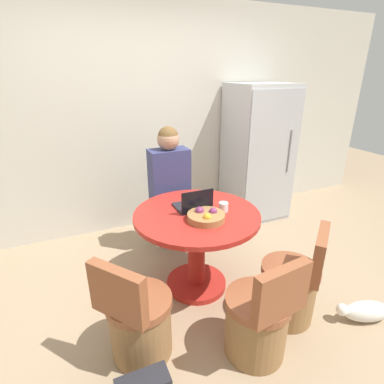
{
  "coord_description": "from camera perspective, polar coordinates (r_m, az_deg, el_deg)",
  "views": [
    {
      "loc": [
        -0.85,
        -1.8,
        1.84
      ],
      "look_at": [
        0.09,
        0.34,
        0.89
      ],
      "focal_mm": 28.0,
      "sensor_mm": 36.0,
      "label": 1
    }
  ],
  "objects": [
    {
      "name": "person_seated",
      "position": [
        3.15,
        -4.55,
        1.69
      ],
      "size": [
        0.4,
        0.37,
        1.35
      ],
      "rotation": [
        0.0,
        0.0,
        3.14
      ],
      "color": "#2D2D38",
      "rests_on": "ground_plane"
    },
    {
      "name": "laptop",
      "position": [
        2.55,
        0.26,
        -2.47
      ],
      "size": [
        0.28,
        0.25,
        0.2
      ],
      "rotation": [
        0.0,
        0.0,
        3.14
      ],
      "color": "#232328",
      "rests_on": "dining_table"
    },
    {
      "name": "fruit_bowl",
      "position": [
        2.37,
        2.69,
        -4.65
      ],
      "size": [
        0.3,
        0.3,
        0.1
      ],
      "color": "olive",
      "rests_on": "dining_table"
    },
    {
      "name": "refrigerator",
      "position": [
        3.96,
        12.37,
        7.15
      ],
      "size": [
        0.75,
        0.66,
        1.71
      ],
      "color": "silver",
      "rests_on": "ground_plane"
    },
    {
      "name": "dining_table",
      "position": [
        2.61,
        0.89,
        -8.44
      ],
      "size": [
        1.06,
        1.06,
        0.74
      ],
      "color": "#B2261E",
      "rests_on": "ground_plane"
    },
    {
      "name": "ground_plane",
      "position": [
        2.71,
        1.34,
        -20.7
      ],
      "size": [
        12.0,
        12.0,
        0.0
      ],
      "primitive_type": "plane",
      "color": "#9E8466"
    },
    {
      "name": "cat",
      "position": [
        2.88,
        30.16,
        -19.02
      ],
      "size": [
        0.49,
        0.27,
        0.17
      ],
      "rotation": [
        0.0,
        0.0,
        2.8
      ],
      "color": "white",
      "rests_on": "ground_plane"
    },
    {
      "name": "chair_near_right_corner",
      "position": [
        2.56,
        18.27,
        -16.89
      ],
      "size": [
        0.51,
        0.51,
        0.8
      ],
      "rotation": [
        0.0,
        0.0,
        -2.45
      ],
      "color": "olive",
      "rests_on": "ground_plane"
    },
    {
      "name": "chair_near_camera",
      "position": [
        2.24,
        12.49,
        -22.92
      ],
      "size": [
        0.44,
        0.45,
        0.8
      ],
      "rotation": [
        0.0,
        0.0,
        -3.03
      ],
      "color": "olive",
      "rests_on": "ground_plane"
    },
    {
      "name": "chair_near_left_corner",
      "position": [
        2.22,
        -10.12,
        -23.17
      ],
      "size": [
        0.51,
        0.51,
        0.8
      ],
      "rotation": [
        0.0,
        0.0,
        2.22
      ],
      "color": "olive",
      "rests_on": "ground_plane"
    },
    {
      "name": "coffee_cup",
      "position": [
        2.53,
        6.01,
        -2.83
      ],
      "size": [
        0.08,
        0.08,
        0.08
      ],
      "color": "white",
      "rests_on": "dining_table"
    },
    {
      "name": "wall_back",
      "position": [
        3.61,
        -9.94,
        13.13
      ],
      "size": [
        7.0,
        0.06,
        2.6
      ],
      "color": "beige",
      "rests_on": "ground_plane"
    }
  ]
}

